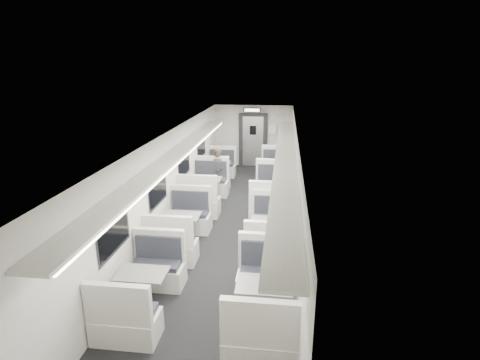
% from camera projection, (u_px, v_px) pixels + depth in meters
% --- Properties ---
extents(room, '(3.24, 12.24, 2.64)m').
position_uv_depth(room, '(232.00, 182.00, 8.99)').
color(room, black).
rests_on(room, ground).
extents(booth_left_a, '(0.99, 2.02, 1.08)m').
position_uv_depth(booth_left_a, '(218.00, 172.00, 12.84)').
color(booth_left_a, '#B4B5AA').
rests_on(booth_left_a, room).
extents(booth_left_b, '(1.10, 2.23, 1.19)m').
position_uv_depth(booth_left_b, '(205.00, 191.00, 10.79)').
color(booth_left_b, '#B4B5AA').
rests_on(booth_left_b, room).
extents(booth_left_c, '(1.01, 2.06, 1.10)m').
position_uv_depth(booth_left_c, '(181.00, 229.00, 8.38)').
color(booth_left_c, '#B4B5AA').
rests_on(booth_left_c, room).
extents(booth_left_d, '(0.96, 1.95, 1.04)m').
position_uv_depth(booth_left_d, '(143.00, 290.00, 6.17)').
color(booth_left_d, '#B4B5AA').
rests_on(booth_left_d, room).
extents(booth_right_a, '(1.11, 2.24, 1.20)m').
position_uv_depth(booth_right_a, '(276.00, 176.00, 12.27)').
color(booth_right_a, '#B4B5AA').
rests_on(booth_right_a, room).
extents(booth_right_b, '(1.16, 2.35, 1.26)m').
position_uv_depth(booth_right_b, '(274.00, 199.00, 10.13)').
color(booth_right_b, '#B4B5AA').
rests_on(booth_right_b, room).
extents(booth_right_c, '(0.98, 1.99, 1.07)m').
position_uv_depth(booth_right_c, '(271.00, 235.00, 8.16)').
color(booth_right_c, '#B4B5AA').
rests_on(booth_right_c, room).
extents(booth_right_d, '(1.03, 2.09, 1.12)m').
position_uv_depth(booth_right_d, '(264.00, 304.00, 5.78)').
color(booth_right_d, '#B4B5AA').
rests_on(booth_right_d, room).
extents(passenger, '(0.52, 0.35, 1.42)m').
position_uv_depth(passenger, '(218.00, 172.00, 11.62)').
color(passenger, black).
rests_on(passenger, room).
extents(window_a, '(0.02, 1.18, 0.84)m').
position_uv_depth(window_a, '(202.00, 145.00, 12.34)').
color(window_a, black).
rests_on(window_a, room).
extents(window_b, '(0.02, 1.18, 0.84)m').
position_uv_depth(window_b, '(184.00, 162.00, 10.25)').
color(window_b, black).
rests_on(window_b, room).
extents(window_c, '(0.02, 1.18, 0.84)m').
position_uv_depth(window_c, '(158.00, 187.00, 8.17)').
color(window_c, black).
rests_on(window_c, room).
extents(window_d, '(0.02, 1.18, 0.84)m').
position_uv_depth(window_d, '(114.00, 229.00, 6.08)').
color(window_d, black).
rests_on(window_d, room).
extents(luggage_rack_left, '(0.46, 10.40, 0.09)m').
position_uv_depth(luggage_rack_left, '(176.00, 155.00, 8.63)').
color(luggage_rack_left, '#B4B5AA').
rests_on(luggage_rack_left, room).
extents(luggage_rack_right, '(0.46, 10.40, 0.09)m').
position_uv_depth(luggage_rack_right, '(285.00, 158.00, 8.35)').
color(luggage_rack_right, '#B4B5AA').
rests_on(luggage_rack_right, room).
extents(vestibule_door, '(1.10, 0.13, 2.10)m').
position_uv_depth(vestibule_door, '(253.00, 140.00, 14.66)').
color(vestibule_door, black).
rests_on(vestibule_door, room).
extents(exit_sign, '(0.62, 0.12, 0.16)m').
position_uv_depth(exit_sign, '(252.00, 110.00, 13.83)').
color(exit_sign, black).
rests_on(exit_sign, room).
extents(wall_notice, '(0.32, 0.02, 0.40)m').
position_uv_depth(wall_notice, '(272.00, 129.00, 14.42)').
color(wall_notice, silver).
rests_on(wall_notice, room).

